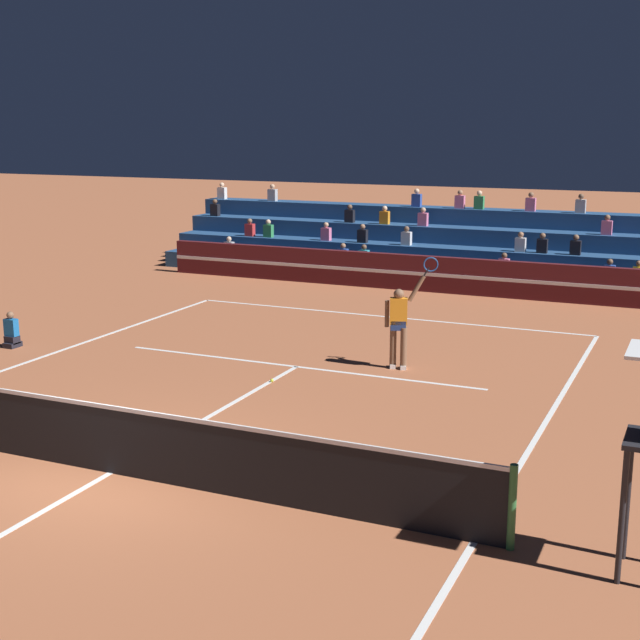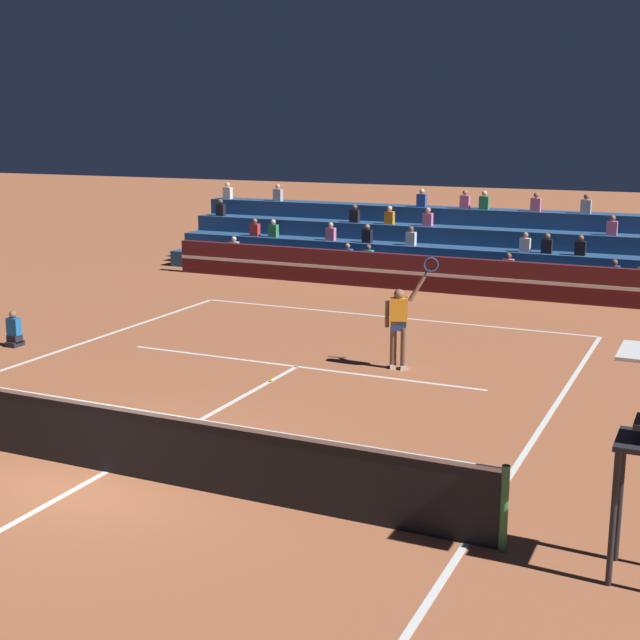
% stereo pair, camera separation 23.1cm
% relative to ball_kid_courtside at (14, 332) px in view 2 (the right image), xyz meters
% --- Properties ---
extents(ground_plane, '(120.00, 120.00, 0.00)m').
position_rel_ball_kid_courtside_xyz_m(ground_plane, '(6.73, -5.28, -0.33)').
color(ground_plane, '#AD603D').
extents(court_lines, '(11.10, 23.90, 0.01)m').
position_rel_ball_kid_courtside_xyz_m(court_lines, '(6.73, -5.28, -0.33)').
color(court_lines, white).
rests_on(court_lines, ground).
extents(tennis_net, '(12.00, 0.10, 1.10)m').
position_rel_ball_kid_courtside_xyz_m(tennis_net, '(6.73, -5.28, 0.21)').
color(tennis_net, '#2D6B38').
rests_on(tennis_net, ground).
extents(sponsor_banner_wall, '(18.00, 0.26, 1.10)m').
position_rel_ball_kid_courtside_xyz_m(sponsor_banner_wall, '(6.73, 10.58, 0.22)').
color(sponsor_banner_wall, '#51191E').
rests_on(sponsor_banner_wall, ground).
extents(bleacher_stand, '(20.21, 3.80, 2.83)m').
position_rel_ball_kid_courtside_xyz_m(bleacher_stand, '(6.75, 13.75, 0.50)').
color(bleacher_stand, navy).
rests_on(bleacher_stand, ground).
extents(ball_kid_courtside, '(0.30, 0.36, 0.84)m').
position_rel_ball_kid_courtside_xyz_m(ball_kid_courtside, '(0.00, 0.00, 0.00)').
color(ball_kid_courtside, black).
rests_on(ball_kid_courtside, ground).
extents(tennis_player, '(1.08, 0.46, 2.44)m').
position_rel_ball_kid_courtside_xyz_m(tennis_player, '(8.77, 1.90, 0.65)').
color(tennis_player, brown).
rests_on(tennis_player, ground).
extents(tennis_ball, '(0.07, 0.07, 0.07)m').
position_rel_ball_kid_courtside_xyz_m(tennis_ball, '(6.78, -0.09, -0.30)').
color(tennis_ball, '#C6DB33').
rests_on(tennis_ball, ground).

